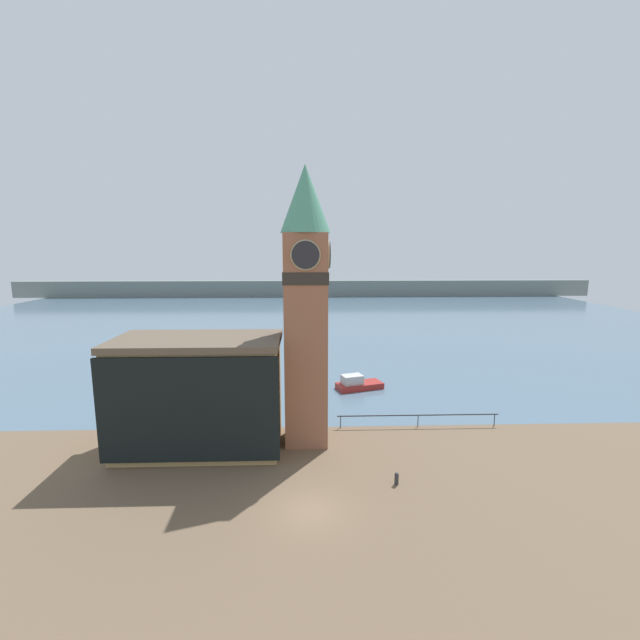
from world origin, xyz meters
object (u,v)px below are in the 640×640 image
at_px(mooring_bollard_near, 397,478).
at_px(clock_tower, 306,301).
at_px(pier_building, 199,394).
at_px(boat_near, 357,384).

bearing_deg(mooring_bollard_near, clock_tower, 131.32).
distance_m(pier_building, boat_near, 19.52).
bearing_deg(pier_building, clock_tower, 6.60).
bearing_deg(clock_tower, pier_building, -173.40).
relative_size(clock_tower, boat_near, 3.94).
height_order(clock_tower, boat_near, clock_tower).
height_order(pier_building, mooring_bollard_near, pier_building).
height_order(pier_building, boat_near, pier_building).
xyz_separation_m(clock_tower, pier_building, (-8.10, -0.94, -6.92)).
xyz_separation_m(boat_near, mooring_bollard_near, (0.28, -19.13, -0.13)).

